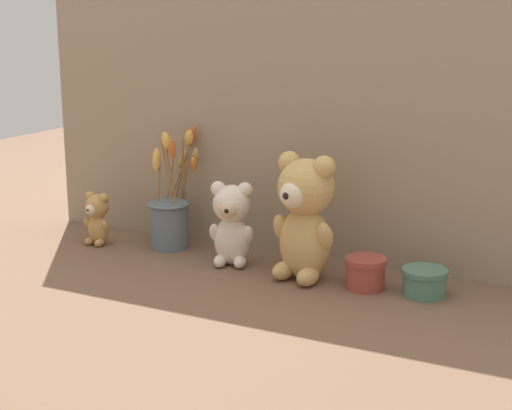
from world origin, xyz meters
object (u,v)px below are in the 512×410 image
teddy_bear_small (97,217)px  teddy_bear_large (305,215)px  teddy_bear_medium (232,222)px  decorative_tin_tall (366,272)px  flower_vase (170,214)px  decorative_tin_short (424,282)px

teddy_bear_small → teddy_bear_large: bearing=-0.8°
teddy_bear_medium → teddy_bear_small: teddy_bear_medium is taller
teddy_bear_large → decorative_tin_tall: (0.15, 0.01, -0.12)m
teddy_bear_medium → decorative_tin_tall: 0.36m
flower_vase → teddy_bear_large: bearing=-9.8°
teddy_bear_small → decorative_tin_tall: 0.76m
teddy_bear_large → teddy_bear_medium: 0.21m
teddy_bear_small → teddy_bear_medium: bearing=1.2°
teddy_bear_small → decorative_tin_tall: (0.76, -0.00, -0.04)m
teddy_bear_small → decorative_tin_short: teddy_bear_small is taller
teddy_bear_large → decorative_tin_tall: teddy_bear_large is taller
flower_vase → decorative_tin_tall: size_ratio=3.45×
teddy_bear_small → flower_vase: 0.20m
flower_vase → decorative_tin_tall: (0.57, -0.06, -0.06)m
decorative_tin_tall → flower_vase: bearing=173.5°
teddy_bear_medium → decorative_tin_short: teddy_bear_medium is taller
teddy_bear_medium → decorative_tin_tall: teddy_bear_medium is taller
teddy_bear_small → decorative_tin_short: bearing=0.7°
decorative_tin_short → decorative_tin_tall: bearing=-174.9°
teddy_bear_large → flower_vase: size_ratio=0.93×
flower_vase → decorative_tin_tall: 0.57m
flower_vase → decorative_tin_tall: bearing=-6.5°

